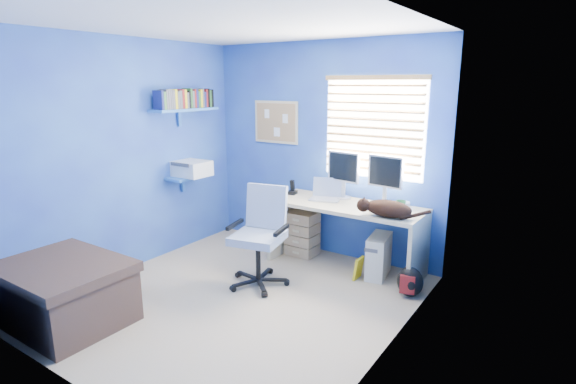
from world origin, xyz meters
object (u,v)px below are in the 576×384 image
Objects in this scene: desk at (345,236)px; laptop at (325,190)px; cat at (388,209)px; tower_pc at (379,256)px; office_chair at (260,248)px.

laptop is (-0.28, 0.04, 0.48)m from desk.
cat is 1.04× the size of tower_pc.
laptop is 0.33× the size of office_chair.
tower_pc is at bearing 1.45° from desk.
tower_pc is 1.28m from office_chair.
tower_pc is (0.68, -0.03, -0.62)m from laptop.
office_chair is (-0.95, -0.84, 0.15)m from tower_pc.
desk is 0.43m from tower_pc.
cat is at bearing -33.07° from laptop.
laptop is at bearing 73.19° from office_chair.
office_chair reaches higher than cat.
laptop reaches higher than cat.
laptop is 1.03m from office_chair.
laptop is at bearing 168.30° from tower_pc.
laptop is at bearing 149.72° from cat.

